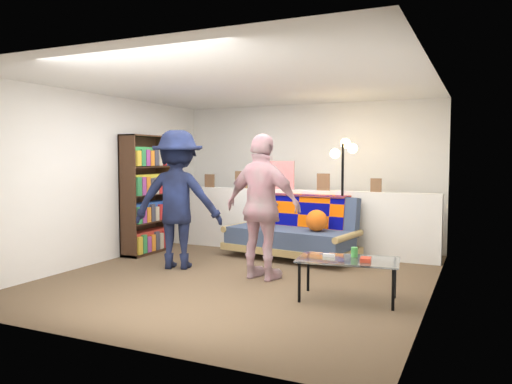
# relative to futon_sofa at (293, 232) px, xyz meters

# --- Properties ---
(ground) EXTENTS (5.00, 5.00, 0.00)m
(ground) POSITION_rel_futon_sofa_xyz_m (-0.16, -1.40, -0.39)
(ground) COLOR brown
(ground) RESTS_ON ground
(room_shell) EXTENTS (4.60, 5.05, 2.45)m
(room_shell) POSITION_rel_futon_sofa_xyz_m (-0.16, -0.92, 1.28)
(room_shell) COLOR silver
(room_shell) RESTS_ON ground
(half_wall_ledge) EXTENTS (4.45, 0.15, 1.00)m
(half_wall_ledge) POSITION_rel_futon_sofa_xyz_m (-0.16, 0.40, 0.11)
(half_wall_ledge) COLOR silver
(half_wall_ledge) RESTS_ON ground
(ledge_decor) EXTENTS (2.97, 0.02, 0.45)m
(ledge_decor) POSITION_rel_futon_sofa_xyz_m (-0.39, 0.38, 0.79)
(ledge_decor) COLOR brown
(ledge_decor) RESTS_ON half_wall_ledge
(futon_sofa) EXTENTS (2.07, 1.22, 0.84)m
(futon_sofa) POSITION_rel_futon_sofa_xyz_m (0.00, 0.00, 0.00)
(futon_sofa) COLOR #A3874F
(futon_sofa) RESTS_ON ground
(bookshelf) EXTENTS (0.31, 0.92, 1.85)m
(bookshelf) POSITION_rel_futon_sofa_xyz_m (-2.24, -0.60, 0.47)
(bookshelf) COLOR #311C10
(bookshelf) RESTS_ON ground
(coffee_table) EXTENTS (1.11, 0.70, 0.54)m
(coffee_table) POSITION_rel_futon_sofa_xyz_m (1.30, -1.85, 0.02)
(coffee_table) COLOR black
(coffee_table) RESTS_ON ground
(floor_lamp) EXTENTS (0.41, 0.33, 1.79)m
(floor_lamp) POSITION_rel_futon_sofa_xyz_m (0.70, 0.20, 0.87)
(floor_lamp) COLOR black
(floor_lamp) RESTS_ON ground
(person_left) EXTENTS (1.37, 1.04, 1.87)m
(person_left) POSITION_rel_futon_sofa_xyz_m (-1.21, -1.28, 0.54)
(person_left) COLOR black
(person_left) RESTS_ON ground
(person_right) EXTENTS (1.12, 0.62, 1.80)m
(person_right) POSITION_rel_futon_sofa_xyz_m (0.11, -1.38, 0.51)
(person_right) COLOR pink
(person_right) RESTS_ON ground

